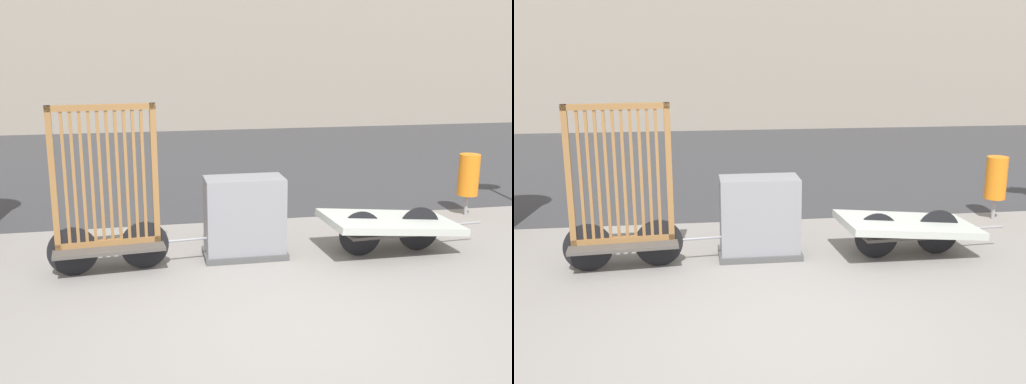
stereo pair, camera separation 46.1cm
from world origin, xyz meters
The scene contains 6 objects.
ground_plane centered at (0.00, 0.00, 0.00)m, with size 60.00×60.00×0.00m, color gray.
road_strip centered at (0.00, 8.95, 0.00)m, with size 56.00×10.49×0.01m.
bike_cart_with_bedframe centered at (-1.78, 1.88, 0.75)m, with size 2.05×0.68×2.00m.
bike_cart_with_mattress centered at (1.79, 1.88, 0.39)m, with size 2.25×1.06×0.59m.
utility_cabinet centered at (-0.11, 2.10, 0.48)m, with size 1.06×0.57×1.04m.
trash_bin centered at (3.73, 3.36, 0.65)m, with size 0.32×0.32×0.99m.
Camera 1 is at (-1.36, -5.12, 2.63)m, focal length 42.00 mm.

